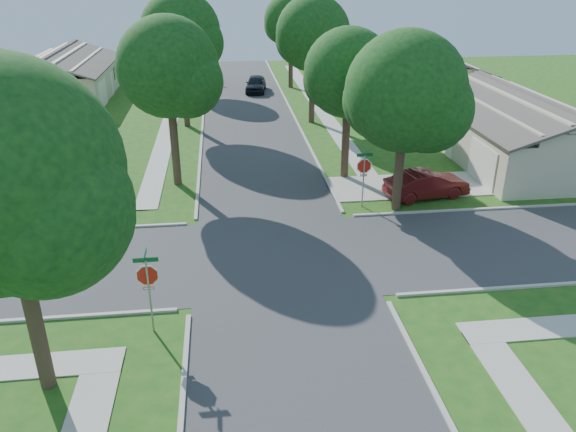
% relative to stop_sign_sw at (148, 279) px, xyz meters
% --- Properties ---
extents(ground, '(100.00, 100.00, 0.00)m').
position_rel_stop_sign_sw_xyz_m(ground, '(4.70, 4.70, -2.03)').
color(ground, '#1C5016').
rests_on(ground, ground).
extents(road_ns, '(7.00, 100.00, 0.02)m').
position_rel_stop_sign_sw_xyz_m(road_ns, '(4.70, 4.70, -2.03)').
color(road_ns, '#333335').
rests_on(road_ns, ground).
extents(sidewalk_ne, '(1.20, 40.00, 0.04)m').
position_rel_stop_sign_sw_xyz_m(sidewalk_ne, '(10.80, 30.70, -2.01)').
color(sidewalk_ne, '#9E9B91').
rests_on(sidewalk_ne, ground).
extents(sidewalk_nw, '(1.20, 40.00, 0.04)m').
position_rel_stop_sign_sw_xyz_m(sidewalk_nw, '(-1.40, 30.70, -2.01)').
color(sidewalk_nw, '#9E9B91').
rests_on(sidewalk_nw, ground).
extents(driveway, '(8.80, 3.60, 0.05)m').
position_rel_stop_sign_sw_xyz_m(driveway, '(12.60, 11.80, -2.01)').
color(driveway, '#9E9B91').
rests_on(driveway, ground).
extents(stop_sign_sw, '(1.05, 0.80, 2.98)m').
position_rel_stop_sign_sw_xyz_m(stop_sign_sw, '(0.00, 0.00, 0.00)').
color(stop_sign_sw, gray).
rests_on(stop_sign_sw, ground).
extents(stop_sign_ne, '(1.05, 0.80, 2.98)m').
position_rel_stop_sign_sw_xyz_m(stop_sign_ne, '(9.40, 9.40, 0.00)').
color(stop_sign_ne, gray).
rests_on(stop_sign_ne, ground).
extents(tree_e_near, '(4.97, 4.80, 8.28)m').
position_rel_stop_sign_sw_xyz_m(tree_e_near, '(9.45, 13.71, 3.61)').
color(tree_e_near, '#38281C').
rests_on(tree_e_near, ground).
extents(tree_e_mid, '(5.59, 5.40, 9.21)m').
position_rel_stop_sign_sw_xyz_m(tree_e_mid, '(9.46, 25.71, 4.22)').
color(tree_e_mid, '#38281C').
rests_on(tree_e_mid, ground).
extents(tree_e_far, '(5.17, 5.00, 8.72)m').
position_rel_stop_sign_sw_xyz_m(tree_e_far, '(9.45, 38.71, 3.95)').
color(tree_e_far, '#38281C').
rests_on(tree_e_far, ground).
extents(tree_w_near, '(5.38, 5.20, 8.97)m').
position_rel_stop_sign_sw_xyz_m(tree_w_near, '(0.06, 13.71, 4.08)').
color(tree_w_near, '#38281C').
rests_on(tree_w_near, ground).
extents(tree_w_mid, '(5.80, 5.60, 9.56)m').
position_rel_stop_sign_sw_xyz_m(tree_w_mid, '(0.06, 25.71, 4.46)').
color(tree_w_mid, '#38281C').
rests_on(tree_w_mid, ground).
extents(tree_w_far, '(4.76, 4.60, 8.04)m').
position_rel_stop_sign_sw_xyz_m(tree_w_far, '(0.05, 38.71, 3.48)').
color(tree_w_far, '#38281C').
rests_on(tree_w_far, ground).
extents(tree_sw_corner, '(6.21, 6.00, 9.55)m').
position_rel_stop_sign_sw_xyz_m(tree_sw_corner, '(-2.74, -2.29, 4.23)').
color(tree_sw_corner, '#38281C').
rests_on(tree_sw_corner, ground).
extents(tree_ne_corner, '(5.80, 5.60, 8.66)m').
position_rel_stop_sign_sw_xyz_m(tree_ne_corner, '(11.06, 8.91, 3.56)').
color(tree_ne_corner, '#38281C').
rests_on(tree_ne_corner, ground).
extents(house_ne_near, '(8.42, 13.60, 4.23)m').
position_rel_stop_sign_sw_xyz_m(house_ne_near, '(20.69, 15.70, -0.51)').
color(house_ne_near, '#B4AC8E').
rests_on(house_ne_near, ground).
extents(house_ne_far, '(8.42, 13.60, 4.23)m').
position_rel_stop_sign_sw_xyz_m(house_ne_far, '(20.69, 33.70, -0.51)').
color(house_ne_far, '#B4AC8E').
rests_on(house_ne_far, ground).
extents(house_nw_far, '(8.42, 13.60, 4.23)m').
position_rel_stop_sign_sw_xyz_m(house_nw_far, '(-11.29, 36.70, -0.51)').
color(house_nw_far, '#B4AC8E').
rests_on(house_nw_far, ground).
extents(car_driveway, '(4.59, 2.32, 1.44)m').
position_rel_stop_sign_sw_xyz_m(car_driveway, '(13.00, 10.20, -1.31)').
color(car_driveway, '#561112').
rests_on(car_driveway, ground).
extents(car_curb_east, '(2.34, 4.58, 1.49)m').
position_rel_stop_sign_sw_xyz_m(car_curb_east, '(5.90, 37.10, -1.28)').
color(car_curb_east, black).
rests_on(car_curb_east, ground).
extents(car_curb_west, '(2.00, 4.42, 1.26)m').
position_rel_stop_sign_sw_xyz_m(car_curb_west, '(1.50, 43.10, -1.40)').
color(car_curb_west, black).
rests_on(car_curb_west, ground).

